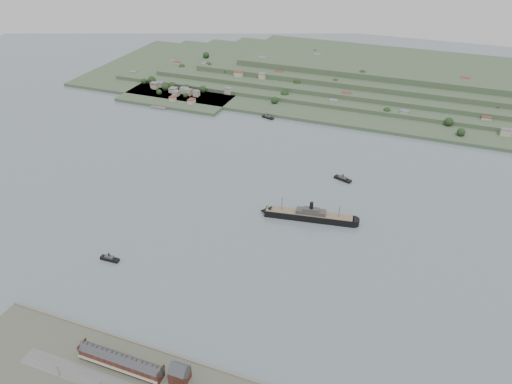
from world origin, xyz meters
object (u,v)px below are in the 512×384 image
(terrace_row, at_px, (121,361))
(steamship, at_px, (307,215))
(gabled_building, at_px, (180,373))
(tugboat, at_px, (110,258))

(terrace_row, xyz_separation_m, steamship, (58.54, 193.92, -2.97))
(gabled_building, height_order, tugboat, gabled_building)
(terrace_row, xyz_separation_m, gabled_building, (37.50, 4.02, 1.34))
(gabled_building, relative_size, steamship, 0.16)
(steamship, distance_m, tugboat, 167.78)
(terrace_row, distance_m, steamship, 202.58)
(gabled_building, bearing_deg, steamship, 83.68)
(gabled_building, distance_m, tugboat, 132.47)
(terrace_row, distance_m, gabled_building, 37.74)
(steamship, relative_size, tugboat, 5.57)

